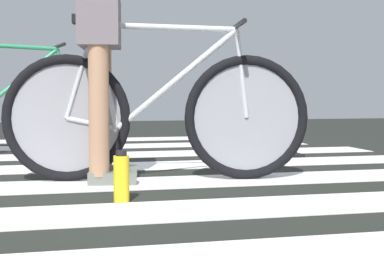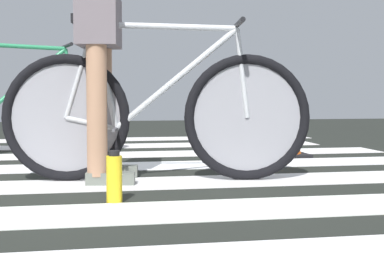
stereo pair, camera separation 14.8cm
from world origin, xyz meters
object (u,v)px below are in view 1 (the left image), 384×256
object	(u,v)px
cyclist_1_of_2	(101,63)
water_bottle	(121,178)
bicycle_1_of_2	(157,113)
bicycle_2_of_2	(0,107)
traffic_cone	(273,130)

from	to	relation	value
cyclist_1_of_2	water_bottle	world-z (taller)	cyclist_1_of_2
bicycle_1_of_2	bicycle_2_of_2	xyz separation A→B (m)	(-0.99, 1.56, 0.00)
bicycle_1_of_2	traffic_cone	distance (m)	1.59
cyclist_1_of_2	bicycle_2_of_2	bearing A→B (deg)	122.49
bicycle_2_of_2	traffic_cone	bearing A→B (deg)	-23.78
water_bottle	bicycle_1_of_2	bearing A→B (deg)	66.41
bicycle_2_of_2	traffic_cone	distance (m)	2.17
bicycle_2_of_2	bicycle_1_of_2	bearing A→B (deg)	-69.33
bicycle_1_of_2	water_bottle	world-z (taller)	bicycle_1_of_2
bicycle_1_of_2	traffic_cone	size ratio (longest dim) A/B	4.00
bicycle_2_of_2	cyclist_1_of_2	bearing A→B (deg)	-77.50
bicycle_1_of_2	cyclist_1_of_2	distance (m)	0.42
cyclist_1_of_2	water_bottle	size ratio (longest dim) A/B	4.34
cyclist_1_of_2	traffic_cone	size ratio (longest dim) A/B	2.40
bicycle_1_of_2	water_bottle	bearing A→B (deg)	-105.27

